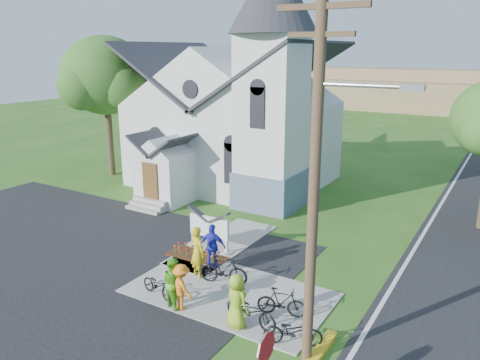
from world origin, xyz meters
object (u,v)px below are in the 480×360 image
Objects in this scene: utility_pole at (317,171)px; bike_3 at (281,302)px; bike_0 at (158,285)px; bike_1 at (223,270)px; church_sign at (209,227)px; cyclist_0 at (197,252)px; bike_4 at (293,331)px; cyclist_2 at (213,246)px; cyclist_1 at (173,282)px; bike_2 at (251,311)px; cyclist_3 at (182,287)px; stop_sign at (265,360)px; cyclist_4 at (237,301)px.

utility_pole is 6.32× the size of bike_3.
bike_0 is 2.40m from bike_1.
cyclist_0 reaches higher than church_sign.
bike_1 is 1.07× the size of bike_4.
cyclist_0 is at bearing 70.56° from cyclist_2.
utility_pole is 7.76m from cyclist_2.
bike_4 is at bearing -36.15° from church_sign.
cyclist_1 is at bearing 84.80° from cyclist_2.
bike_4 is at bearing 134.31° from cyclist_2.
bike_3 is at bearing 141.76° from cyclist_2.
bike_2 is (-2.19, 0.65, -4.86)m from utility_pole.
bike_4 is (3.94, 0.09, -0.33)m from cyclist_3.
cyclist_1 is (1.62, -4.40, -0.12)m from church_sign.
stop_sign is 4.11m from cyclist_4.
cyclist_4 reaches higher than church_sign.
utility_pole is 6.47× the size of bike_0.
cyclist_0 is 3.79m from bike_2.
stop_sign is 1.46× the size of bike_4.
stop_sign is at bearing -106.90° from bike_0.
cyclist_3 is 0.90× the size of cyclist_4.
cyclist_2 is 0.95× the size of bike_2.
bike_2 is 1.55m from bike_4.
cyclist_0 is 1.16× the size of cyclist_1.
utility_pole is 5.39m from bike_3.
cyclist_4 is at bearing 137.32° from bike_2.
bike_0 is at bearing 175.03° from utility_pole.
stop_sign is 7.60m from cyclist_0.
bike_0 is (-0.31, -1.91, -0.59)m from cyclist_0.
bike_1 is 0.97× the size of bike_2.
bike_4 is at bearing 149.58° from utility_pole.
bike_2 is 1.19× the size of bike_3.
bike_3 is (4.93, -3.09, -0.50)m from church_sign.
cyclist_3 is at bearing 67.84° from bike_4.
stop_sign is 3.43m from bike_4.
cyclist_2 is (-5.43, 3.29, -4.46)m from utility_pole.
bike_3 is (2.97, 1.31, -0.31)m from cyclist_3.
cyclist_3 is at bearing 159.18° from bike_1.
church_sign is at bearing -65.45° from cyclist_2.
stop_sign is at bearing -153.54° from bike_1.
utility_pole is (6.56, -4.70, 4.38)m from church_sign.
bike_3 is at bearing -138.56° from cyclist_3.
utility_pole is at bearing -133.44° from bike_1.
bike_1 is (1.44, 1.91, 0.14)m from bike_0.
bike_2 is at bearing 124.08° from stop_sign.
bike_1 is at bearing 57.71° from bike_3.
utility_pole is 4.52m from stop_sign.
cyclist_0 is at bearing -59.35° from cyclist_1.
stop_sign is (6.63, -7.40, 0.75)m from church_sign.
bike_0 is 0.86× the size of cyclist_2.
bike_1 is (0.58, 2.12, -0.31)m from cyclist_1.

